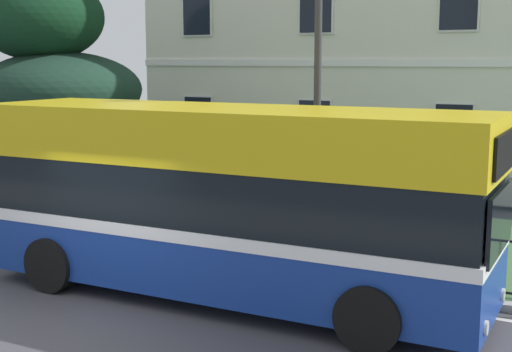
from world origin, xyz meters
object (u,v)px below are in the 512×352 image
Objects in this scene: single_decker_bus at (227,200)px; litter_bin at (232,215)px; evergreen_tree at (58,105)px; street_lamp_post at (318,79)px.

single_decker_bus is 3.33m from litter_bin.
litter_bin is (-1.51, 2.81, -0.96)m from single_decker_bus.
single_decker_bus is (8.03, -4.63, -1.08)m from evergreen_tree.
evergreen_tree reaches higher than single_decker_bus.
single_decker_bus is 3.19m from street_lamp_post.
evergreen_tree is at bearing 149.07° from single_decker_bus.
street_lamp_post is at bearing -9.26° from litter_bin.
evergreen_tree is 5.13× the size of litter_bin.
street_lamp_post reaches higher than single_decker_bus.
evergreen_tree is at bearing 165.89° from street_lamp_post.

